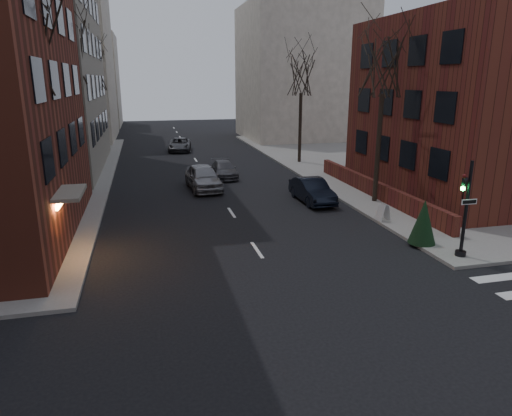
{
  "coord_description": "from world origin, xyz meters",
  "views": [
    {
      "loc": [
        -4.48,
        -6.24,
        7.23
      ],
      "look_at": [
        -0.11,
        11.74,
        2.0
      ],
      "focal_mm": 32.0,
      "sensor_mm": 36.0,
      "label": 1
    }
  ],
  "objects_px": {
    "tree_left_a": "(24,46)",
    "car_lane_silver": "(203,177)",
    "traffic_signal": "(464,215)",
    "parked_sedan": "(312,191)",
    "tree_right_a": "(384,65)",
    "sandwich_board": "(383,212)",
    "streetlamp_far": "(104,111)",
    "tree_left_b": "(69,52)",
    "tree_right_b": "(301,75)",
    "streetlamp_near": "(78,133)",
    "car_lane_gray": "(224,169)",
    "tree_left_c": "(92,70)",
    "evergreen_shrub": "(423,222)",
    "car_lane_far": "(180,145)"
  },
  "relations": [
    {
      "from": "tree_left_a",
      "to": "car_lane_silver",
      "type": "height_order",
      "value": "tree_left_a"
    },
    {
      "from": "traffic_signal",
      "to": "parked_sedan",
      "type": "bearing_deg",
      "value": 105.11
    },
    {
      "from": "tree_right_a",
      "to": "sandwich_board",
      "type": "relative_size",
      "value": 10.9
    },
    {
      "from": "streetlamp_far",
      "to": "traffic_signal",
      "type": "bearing_deg",
      "value": -63.94
    },
    {
      "from": "tree_left_b",
      "to": "parked_sedan",
      "type": "height_order",
      "value": "tree_left_b"
    },
    {
      "from": "tree_left_b",
      "to": "parked_sedan",
      "type": "bearing_deg",
      "value": -26.16
    },
    {
      "from": "traffic_signal",
      "to": "tree_right_b",
      "type": "bearing_deg",
      "value": 87.85
    },
    {
      "from": "tree_left_a",
      "to": "sandwich_board",
      "type": "height_order",
      "value": "tree_left_a"
    },
    {
      "from": "streetlamp_near",
      "to": "parked_sedan",
      "type": "height_order",
      "value": "streetlamp_near"
    },
    {
      "from": "tree_left_b",
      "to": "parked_sedan",
      "type": "distance_m",
      "value": 17.62
    },
    {
      "from": "tree_right_b",
      "to": "car_lane_gray",
      "type": "bearing_deg",
      "value": -149.82
    },
    {
      "from": "tree_right_b",
      "to": "parked_sedan",
      "type": "xyz_separation_m",
      "value": [
        -3.6,
        -12.88,
        -6.86
      ]
    },
    {
      "from": "tree_left_a",
      "to": "streetlamp_far",
      "type": "xyz_separation_m",
      "value": [
        0.6,
        28.0,
        -4.23
      ]
    },
    {
      "from": "traffic_signal",
      "to": "tree_left_c",
      "type": "distance_m",
      "value": 35.76
    },
    {
      "from": "car_lane_gray",
      "to": "sandwich_board",
      "type": "bearing_deg",
      "value": -64.67
    },
    {
      "from": "traffic_signal",
      "to": "evergreen_shrub",
      "type": "xyz_separation_m",
      "value": [
        -0.64,
        1.75,
        -0.76
      ]
    },
    {
      "from": "tree_right_a",
      "to": "sandwich_board",
      "type": "xyz_separation_m",
      "value": [
        -1.5,
        -3.77,
        -7.43
      ]
    },
    {
      "from": "tree_right_b",
      "to": "streetlamp_far",
      "type": "bearing_deg",
      "value": 149.53
    },
    {
      "from": "tree_right_a",
      "to": "streetlamp_near",
      "type": "distance_m",
      "value": 17.87
    },
    {
      "from": "parked_sedan",
      "to": "tree_left_a",
      "type": "bearing_deg",
      "value": -161.72
    },
    {
      "from": "traffic_signal",
      "to": "streetlamp_far",
      "type": "xyz_separation_m",
      "value": [
        -16.14,
        33.01,
        2.33
      ]
    },
    {
      "from": "car_lane_silver",
      "to": "tree_left_c",
      "type": "bearing_deg",
      "value": 112.7
    },
    {
      "from": "car_lane_silver",
      "to": "tree_right_b",
      "type": "bearing_deg",
      "value": 35.78
    },
    {
      "from": "tree_right_a",
      "to": "car_lane_gray",
      "type": "distance_m",
      "value": 14.3
    },
    {
      "from": "traffic_signal",
      "to": "tree_right_b",
      "type": "relative_size",
      "value": 0.44
    },
    {
      "from": "tree_left_c",
      "to": "sandwich_board",
      "type": "height_order",
      "value": "tree_left_c"
    },
    {
      "from": "tree_right_a",
      "to": "tree_right_b",
      "type": "xyz_separation_m",
      "value": [
        0.0,
        14.0,
        -0.44
      ]
    },
    {
      "from": "tree_left_c",
      "to": "tree_right_b",
      "type": "bearing_deg",
      "value": -24.44
    },
    {
      "from": "tree_left_b",
      "to": "car_lane_far",
      "type": "height_order",
      "value": "tree_left_b"
    },
    {
      "from": "tree_left_a",
      "to": "car_lane_gray",
      "type": "height_order",
      "value": "tree_left_a"
    },
    {
      "from": "car_lane_silver",
      "to": "parked_sedan",
      "type": "bearing_deg",
      "value": -43.19
    },
    {
      "from": "car_lane_gray",
      "to": "evergreen_shrub",
      "type": "xyz_separation_m",
      "value": [
        6.05,
        -16.86,
        0.54
      ]
    },
    {
      "from": "tree_left_a",
      "to": "sandwich_board",
      "type": "bearing_deg",
      "value": 0.82
    },
    {
      "from": "evergreen_shrub",
      "to": "tree_left_a",
      "type": "bearing_deg",
      "value": 168.57
    },
    {
      "from": "tree_left_b",
      "to": "streetlamp_near",
      "type": "relative_size",
      "value": 1.72
    },
    {
      "from": "traffic_signal",
      "to": "tree_left_b",
      "type": "height_order",
      "value": "tree_left_b"
    },
    {
      "from": "tree_left_a",
      "to": "tree_left_c",
      "type": "distance_m",
      "value": 26.0
    },
    {
      "from": "parked_sedan",
      "to": "car_lane_far",
      "type": "bearing_deg",
      "value": 103.39
    },
    {
      "from": "tree_right_b",
      "to": "car_lane_gray",
      "type": "relative_size",
      "value": 2.19
    },
    {
      "from": "traffic_signal",
      "to": "sandwich_board",
      "type": "relative_size",
      "value": 4.48
    },
    {
      "from": "sandwich_board",
      "to": "streetlamp_near",
      "type": "bearing_deg",
      "value": 144.0
    },
    {
      "from": "traffic_signal",
      "to": "parked_sedan",
      "type": "relative_size",
      "value": 0.91
    },
    {
      "from": "streetlamp_near",
      "to": "streetlamp_far",
      "type": "relative_size",
      "value": 1.0
    },
    {
      "from": "parked_sedan",
      "to": "evergreen_shrub",
      "type": "xyz_separation_m",
      "value": [
        2.1,
        -8.38,
        0.43
      ]
    },
    {
      "from": "tree_left_b",
      "to": "sandwich_board",
      "type": "distance_m",
      "value": 21.61
    },
    {
      "from": "tree_left_a",
      "to": "tree_left_b",
      "type": "relative_size",
      "value": 0.95
    },
    {
      "from": "car_lane_far",
      "to": "car_lane_gray",
      "type": "bearing_deg",
      "value": -73.96
    },
    {
      "from": "tree_left_b",
      "to": "car_lane_gray",
      "type": "bearing_deg",
      "value": 9.09
    },
    {
      "from": "streetlamp_far",
      "to": "parked_sedan",
      "type": "xyz_separation_m",
      "value": [
        13.4,
        -22.88,
        -3.51
      ]
    },
    {
      "from": "streetlamp_near",
      "to": "evergreen_shrub",
      "type": "bearing_deg",
      "value": -35.99
    }
  ]
}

